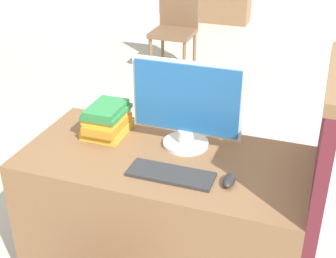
{
  "coord_description": "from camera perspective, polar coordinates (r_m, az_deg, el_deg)",
  "views": [
    {
      "loc": [
        0.65,
        -1.44,
        1.86
      ],
      "look_at": [
        0.03,
        0.3,
        0.89
      ],
      "focal_mm": 50.0,
      "sensor_mm": 36.0,
      "label": 1
    }
  ],
  "objects": [
    {
      "name": "book_stack",
      "position": [
        2.38,
        -7.47,
        1.06
      ],
      "size": [
        0.2,
        0.26,
        0.17
      ],
      "color": "gold",
      "rests_on": "desk"
    },
    {
      "name": "monitor",
      "position": [
        2.2,
        2.28,
        2.87
      ],
      "size": [
        0.54,
        0.22,
        0.43
      ],
      "color": "silver",
      "rests_on": "desk"
    },
    {
      "name": "carrel_divider",
      "position": [
        2.17,
        17.52,
        -8.27
      ],
      "size": [
        0.07,
        0.7,
        1.24
      ],
      "color": "#5B1E28",
      "rests_on": "ground_plane"
    },
    {
      "name": "keyboard",
      "position": [
        2.06,
        0.38,
        -5.55
      ],
      "size": [
        0.38,
        0.14,
        0.02
      ],
      "color": "#2D2D2D",
      "rests_on": "desk"
    },
    {
      "name": "mouse",
      "position": [
        2.02,
        7.45,
        -6.22
      ],
      "size": [
        0.05,
        0.11,
        0.04
      ],
      "color": "#262626",
      "rests_on": "desk"
    },
    {
      "name": "far_chair",
      "position": [
        5.18,
        0.91,
        12.55
      ],
      "size": [
        0.44,
        0.44,
        0.88
      ],
      "rotation": [
        0.0,
        0.0,
        -0.17
      ],
      "color": "brown",
      "rests_on": "ground_plane"
    },
    {
      "name": "desk",
      "position": [
        2.41,
        -0.46,
        -10.72
      ],
      "size": [
        1.35,
        0.67,
        0.72
      ],
      "color": "brown",
      "rests_on": "ground_plane"
    }
  ]
}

